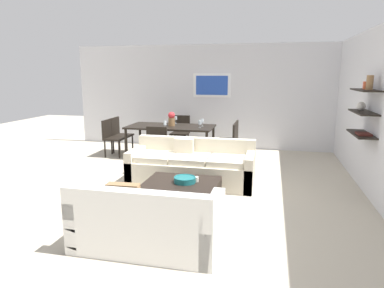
{
  "coord_description": "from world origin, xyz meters",
  "views": [
    {
      "loc": [
        1.43,
        -5.53,
        1.96
      ],
      "look_at": [
        0.11,
        0.2,
        0.75
      ],
      "focal_mm": 32.23,
      "sensor_mm": 36.0,
      "label": 1
    }
  ],
  "objects_px": {
    "sofa_beige": "(192,167)",
    "loveseat_white": "(148,222)",
    "dining_chair_left_far": "(119,132)",
    "dining_chair_foot": "(159,144)",
    "dining_chair_left_near": "(111,135)",
    "wine_glass_right_near": "(200,122)",
    "dining_chair_head": "(181,130)",
    "centerpiece_vase": "(172,119)",
    "wine_glass_head": "(176,118)",
    "decorative_bowl": "(185,179)",
    "candle_jar": "(196,179)",
    "dining_chair_right_near": "(229,140)",
    "coffee_table": "(181,195)",
    "dining_table": "(171,129)",
    "wine_glass_right_far": "(202,121)",
    "wine_glass_foot": "(165,123)",
    "dining_chair_right_far": "(232,137)"
  },
  "relations": [
    {
      "from": "wine_glass_right_near",
      "to": "dining_chair_head",
      "type": "bearing_deg",
      "value": 125.31
    },
    {
      "from": "coffee_table",
      "to": "wine_glass_head",
      "type": "relative_size",
      "value": 6.34
    },
    {
      "from": "candle_jar",
      "to": "decorative_bowl",
      "type": "bearing_deg",
      "value": -154.38
    },
    {
      "from": "dining_chair_left_near",
      "to": "dining_chair_right_far",
      "type": "xyz_separation_m",
      "value": [
        2.82,
        0.45,
        0.0
      ]
    },
    {
      "from": "dining_table",
      "to": "centerpiece_vase",
      "type": "bearing_deg",
      "value": 29.41
    },
    {
      "from": "dining_table",
      "to": "wine_glass_right_far",
      "type": "height_order",
      "value": "wine_glass_right_far"
    },
    {
      "from": "dining_chair_right_near",
      "to": "wine_glass_foot",
      "type": "height_order",
      "value": "wine_glass_foot"
    },
    {
      "from": "dining_chair_left_near",
      "to": "wine_glass_right_near",
      "type": "bearing_deg",
      "value": 2.7
    },
    {
      "from": "dining_chair_head",
      "to": "centerpiece_vase",
      "type": "relative_size",
      "value": 2.67
    },
    {
      "from": "candle_jar",
      "to": "dining_chair_right_far",
      "type": "bearing_deg",
      "value": 87.02
    },
    {
      "from": "dining_chair_right_near",
      "to": "centerpiece_vase",
      "type": "relative_size",
      "value": 2.67
    },
    {
      "from": "sofa_beige",
      "to": "dining_chair_right_near",
      "type": "relative_size",
      "value": 2.52
    },
    {
      "from": "candle_jar",
      "to": "wine_glass_head",
      "type": "relative_size",
      "value": 0.44
    },
    {
      "from": "dining_chair_left_far",
      "to": "centerpiece_vase",
      "type": "relative_size",
      "value": 2.67
    },
    {
      "from": "wine_glass_foot",
      "to": "loveseat_white",
      "type": "bearing_deg",
      "value": -75.61
    },
    {
      "from": "decorative_bowl",
      "to": "dining_chair_left_near",
      "type": "distance_m",
      "value": 3.72
    },
    {
      "from": "dining_chair_left_far",
      "to": "dining_chair_left_near",
      "type": "height_order",
      "value": "same"
    },
    {
      "from": "candle_jar",
      "to": "dining_chair_right_near",
      "type": "height_order",
      "value": "dining_chair_right_near"
    },
    {
      "from": "dining_chair_left_near",
      "to": "wine_glass_right_near",
      "type": "relative_size",
      "value": 5.09
    },
    {
      "from": "dining_chair_right_near",
      "to": "dining_chair_right_far",
      "type": "bearing_deg",
      "value": 90.0
    },
    {
      "from": "dining_chair_head",
      "to": "wine_glass_right_far",
      "type": "relative_size",
      "value": 5.26
    },
    {
      "from": "dining_chair_head",
      "to": "wine_glass_right_near",
      "type": "xyz_separation_m",
      "value": [
        0.73,
        -1.03,
        0.37
      ]
    },
    {
      "from": "sofa_beige",
      "to": "dining_chair_foot",
      "type": "relative_size",
      "value": 2.52
    },
    {
      "from": "decorative_bowl",
      "to": "dining_chair_right_near",
      "type": "distance_m",
      "value": 2.77
    },
    {
      "from": "dining_table",
      "to": "dining_chair_right_near",
      "type": "relative_size",
      "value": 2.28
    },
    {
      "from": "dining_chair_foot",
      "to": "dining_chair_right_near",
      "type": "xyz_separation_m",
      "value": [
        1.41,
        0.68,
        0.0
      ]
    },
    {
      "from": "candle_jar",
      "to": "wine_glass_right_far",
      "type": "xyz_separation_m",
      "value": [
        -0.52,
        3.02,
        0.46
      ]
    },
    {
      "from": "loveseat_white",
      "to": "coffee_table",
      "type": "bearing_deg",
      "value": 86.8
    },
    {
      "from": "coffee_table",
      "to": "dining_chair_foot",
      "type": "bearing_deg",
      "value": 116.42
    },
    {
      "from": "candle_jar",
      "to": "dining_chair_foot",
      "type": "relative_size",
      "value": 0.09
    },
    {
      "from": "dining_chair_head",
      "to": "dining_chair_right_far",
      "type": "relative_size",
      "value": 1.0
    },
    {
      "from": "dining_chair_left_far",
      "to": "dining_chair_foot",
      "type": "relative_size",
      "value": 1.0
    },
    {
      "from": "dining_chair_head",
      "to": "centerpiece_vase",
      "type": "xyz_separation_m",
      "value": [
        0.02,
        -0.89,
        0.41
      ]
    },
    {
      "from": "coffee_table",
      "to": "wine_glass_right_far",
      "type": "relative_size",
      "value": 6.5
    },
    {
      "from": "wine_glass_right_far",
      "to": "sofa_beige",
      "type": "bearing_deg",
      "value": -84.06
    },
    {
      "from": "coffee_table",
      "to": "wine_glass_right_near",
      "type": "height_order",
      "value": "wine_glass_right_near"
    },
    {
      "from": "dining_chair_left_far",
      "to": "wine_glass_head",
      "type": "distance_m",
      "value": 1.47
    },
    {
      "from": "sofa_beige",
      "to": "wine_glass_right_far",
      "type": "height_order",
      "value": "wine_glass_right_far"
    },
    {
      "from": "dining_chair_left_near",
      "to": "dining_chair_right_near",
      "type": "bearing_deg",
      "value": 0.0
    },
    {
      "from": "dining_chair_right_far",
      "to": "dining_chair_head",
      "type": "bearing_deg",
      "value": 154.24
    },
    {
      "from": "dining_chair_left_far",
      "to": "wine_glass_right_far",
      "type": "bearing_deg",
      "value": -2.7
    },
    {
      "from": "dining_chair_right_near",
      "to": "dining_chair_right_far",
      "type": "distance_m",
      "value": 0.45
    },
    {
      "from": "decorative_bowl",
      "to": "dining_chair_left_far",
      "type": "distance_m",
      "value": 4.06
    },
    {
      "from": "decorative_bowl",
      "to": "wine_glass_right_near",
      "type": "relative_size",
      "value": 1.89
    },
    {
      "from": "candle_jar",
      "to": "dining_chair_right_far",
      "type": "relative_size",
      "value": 0.09
    },
    {
      "from": "decorative_bowl",
      "to": "centerpiece_vase",
      "type": "height_order",
      "value": "centerpiece_vase"
    },
    {
      "from": "coffee_table",
      "to": "candle_jar",
      "type": "xyz_separation_m",
      "value": [
        0.21,
        0.1,
        0.23
      ]
    },
    {
      "from": "wine_glass_head",
      "to": "centerpiece_vase",
      "type": "bearing_deg",
      "value": -87.07
    },
    {
      "from": "coffee_table",
      "to": "dining_chair_left_far",
      "type": "distance_m",
      "value": 4.05
    },
    {
      "from": "sofa_beige",
      "to": "loveseat_white",
      "type": "height_order",
      "value": "same"
    }
  ]
}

